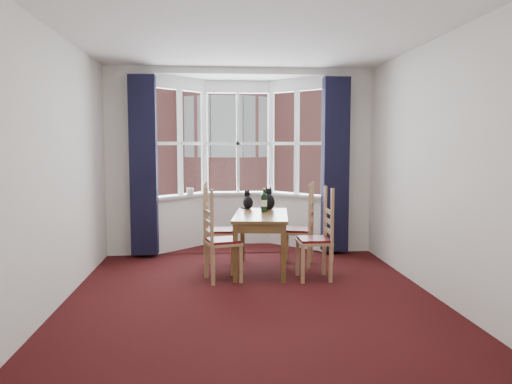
{
  "coord_description": "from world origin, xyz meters",
  "views": [
    {
      "loc": [
        -0.41,
        -5.3,
        1.66
      ],
      "look_at": [
        0.14,
        1.05,
        1.05
      ],
      "focal_mm": 35.0,
      "sensor_mm": 36.0,
      "label": 1
    }
  ],
  "objects": [
    {
      "name": "wall_back_pier_left",
      "position": [
        -1.65,
        2.25,
        1.4
      ],
      "size": [
        0.7,
        0.12,
        2.8
      ],
      "primitive_type": "cube",
      "color": "silver",
      "rests_on": "floor"
    },
    {
      "name": "wall_left",
      "position": [
        -2.0,
        0.0,
        1.4
      ],
      "size": [
        0.0,
        4.5,
        4.5
      ],
      "primitive_type": "plane",
      "rotation": [
        1.57,
        0.0,
        1.57
      ],
      "color": "silver",
      "rests_on": "floor"
    },
    {
      "name": "curtain_right",
      "position": [
        1.42,
        2.07,
        1.35
      ],
      "size": [
        0.38,
        0.22,
        2.6
      ],
      "primitive_type": "cube",
      "color": "black",
      "rests_on": "floor"
    },
    {
      "name": "wall_back_pier_right",
      "position": [
        1.65,
        2.25,
        1.4
      ],
      "size": [
        0.7,
        0.12,
        2.8
      ],
      "primitive_type": "cube",
      "color": "silver",
      "rests_on": "floor"
    },
    {
      "name": "chair_left_far",
      "position": [
        -0.42,
        1.43,
        0.47
      ],
      "size": [
        0.41,
        0.43,
        0.92
      ],
      "color": "#A47A4F",
      "rests_on": "floor"
    },
    {
      "name": "wall_near",
      "position": [
        0.0,
        -2.25,
        1.4
      ],
      "size": [
        4.0,
        0.0,
        4.0
      ],
      "primitive_type": "plane",
      "rotation": [
        -1.57,
        0.0,
        0.0
      ],
      "color": "silver",
      "rests_on": "floor"
    },
    {
      "name": "cat_right",
      "position": [
        0.36,
        1.6,
        0.87
      ],
      "size": [
        0.17,
        0.24,
        0.32
      ],
      "color": "black",
      "rests_on": "dining_table"
    },
    {
      "name": "candle_short",
      "position": [
        -0.75,
        2.63,
        0.92
      ],
      "size": [
        0.06,
        0.06,
        0.1
      ],
      "primitive_type": "cylinder",
      "color": "white",
      "rests_on": "bay_window"
    },
    {
      "name": "wine_bottle",
      "position": [
        0.27,
        1.32,
        0.89
      ],
      "size": [
        0.08,
        0.08,
        0.32
      ],
      "color": "black",
      "rests_on": "dining_table"
    },
    {
      "name": "floor",
      "position": [
        0.0,
        0.0,
        0.0
      ],
      "size": [
        4.5,
        4.5,
        0.0
      ],
      "primitive_type": "plane",
      "color": "black",
      "rests_on": "ground"
    },
    {
      "name": "chair_right_near",
      "position": [
        0.91,
        0.66,
        0.47
      ],
      "size": [
        0.4,
        0.42,
        0.92
      ],
      "color": "#A47A4F",
      "rests_on": "floor"
    },
    {
      "name": "chair_left_near",
      "position": [
        -0.39,
        0.67,
        0.47
      ],
      "size": [
        0.49,
        0.5,
        0.92
      ],
      "color": "#A47A4F",
      "rests_on": "floor"
    },
    {
      "name": "curtain_left",
      "position": [
        -1.42,
        2.07,
        1.35
      ],
      "size": [
        0.38,
        0.22,
        2.6
      ],
      "primitive_type": "cube",
      "color": "black",
      "rests_on": "floor"
    },
    {
      "name": "chair_right_far",
      "position": [
        0.83,
        1.35,
        0.47
      ],
      "size": [
        0.5,
        0.52,
        0.92
      ],
      "color": "#A47A4F",
      "rests_on": "floor"
    },
    {
      "name": "street",
      "position": [
        0.0,
        32.25,
        -6.0
      ],
      "size": [
        80.0,
        80.0,
        0.0
      ],
      "primitive_type": "plane",
      "color": "#333335",
      "rests_on": "ground"
    },
    {
      "name": "cat_left",
      "position": [
        0.08,
        1.67,
        0.86
      ],
      "size": [
        0.16,
        0.21,
        0.27
      ],
      "color": "black",
      "rests_on": "dining_table"
    },
    {
      "name": "tenement_building",
      "position": [
        0.0,
        14.01,
        1.6
      ],
      "size": [
        18.4,
        7.8,
        15.2
      ],
      "color": "#A05A52",
      "rests_on": "street"
    },
    {
      "name": "dining_table",
      "position": [
        0.21,
        1.13,
        0.65
      ],
      "size": [
        0.84,
        1.34,
        0.75
      ],
      "color": "brown",
      "rests_on": "floor"
    },
    {
      "name": "bay_window",
      "position": [
        0.0,
        2.75,
        1.4
      ],
      "size": [
        2.76,
        0.94,
        2.8
      ],
      "color": "white",
      "rests_on": "floor"
    },
    {
      "name": "candle_tall",
      "position": [
        -0.8,
        2.6,
        0.92
      ],
      "size": [
        0.06,
        0.06,
        0.11
      ],
      "primitive_type": "cylinder",
      "color": "white",
      "rests_on": "bay_window"
    },
    {
      "name": "ceiling",
      "position": [
        0.0,
        0.0,
        2.8
      ],
      "size": [
        4.5,
        4.5,
        0.0
      ],
      "primitive_type": "plane",
      "rotation": [
        3.14,
        0.0,
        0.0
      ],
      "color": "white",
      "rests_on": "floor"
    },
    {
      "name": "wall_right",
      "position": [
        2.0,
        0.0,
        1.4
      ],
      "size": [
        0.0,
        4.5,
        4.5
      ],
      "primitive_type": "plane",
      "rotation": [
        1.57,
        0.0,
        -1.57
      ],
      "color": "silver",
      "rests_on": "floor"
    }
  ]
}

